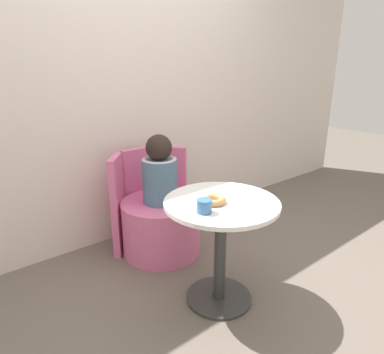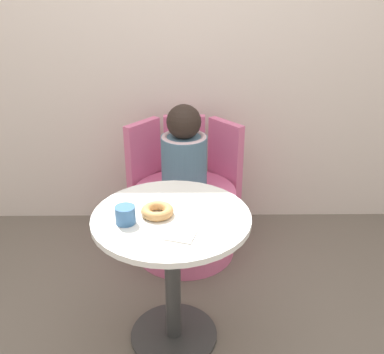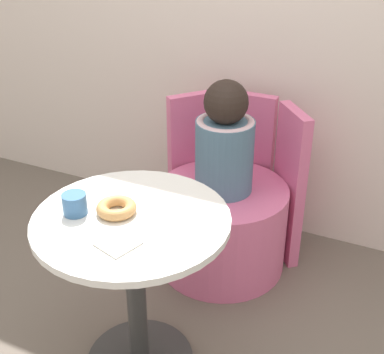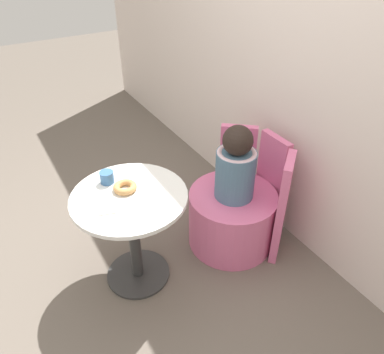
{
  "view_description": "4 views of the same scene",
  "coord_description": "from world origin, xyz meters",
  "views": [
    {
      "loc": [
        -1.28,
        -1.29,
        1.39
      ],
      "look_at": [
        0.04,
        0.35,
        0.68
      ],
      "focal_mm": 32.0,
      "sensor_mm": 36.0,
      "label": 1
    },
    {
      "loc": [
        0.03,
        -1.6,
        1.57
      ],
      "look_at": [
        0.05,
        0.32,
        0.66
      ],
      "focal_mm": 42.0,
      "sensor_mm": 36.0,
      "label": 2
    },
    {
      "loc": [
        0.76,
        -1.26,
        1.6
      ],
      "look_at": [
        0.04,
        0.27,
        0.68
      ],
      "focal_mm": 50.0,
      "sensor_mm": 36.0,
      "label": 3
    },
    {
      "loc": [
        1.53,
        -0.56,
        1.92
      ],
      "look_at": [
        -0.03,
        0.38,
        0.64
      ],
      "focal_mm": 35.0,
      "sensor_mm": 36.0,
      "label": 4
    }
  ],
  "objects": [
    {
      "name": "paper_napkin",
      "position": [
        -0.0,
        -0.17,
        0.66
      ],
      "size": [
        0.14,
        0.14,
        0.01
      ],
      "color": "silver",
      "rests_on": "round_table"
    },
    {
      "name": "child_figure",
      "position": [
        0.01,
        0.67,
        0.64
      ],
      "size": [
        0.25,
        0.25,
        0.5
      ],
      "color": "slate",
      "rests_on": "tub_chair"
    },
    {
      "name": "cup",
      "position": [
        -0.22,
        -0.08,
        0.69
      ],
      "size": [
        0.08,
        0.08,
        0.07
      ],
      "color": "#386699",
      "rests_on": "round_table"
    },
    {
      "name": "tub_chair",
      "position": [
        0.01,
        0.67,
        0.21
      ],
      "size": [
        0.59,
        0.59,
        0.41
      ],
      "color": "#DB6693",
      "rests_on": "ground_plane"
    },
    {
      "name": "round_table",
      "position": [
        -0.04,
        -0.02,
        0.47
      ],
      "size": [
        0.65,
        0.65,
        0.65
      ],
      "color": "#333333",
      "rests_on": "ground_plane"
    },
    {
      "name": "ground_plane",
      "position": [
        0.0,
        0.0,
        0.0
      ],
      "size": [
        12.0,
        12.0,
        0.0
      ],
      "primitive_type": "plane",
      "color": "#665B51"
    },
    {
      "name": "booth_backrest",
      "position": [
        0.01,
        0.92,
        0.38
      ],
      "size": [
        0.69,
        0.25,
        0.75
      ],
      "color": "#DB6693",
      "rests_on": "ground_plane"
    },
    {
      "name": "donut",
      "position": [
        -0.1,
        -0.02,
        0.67
      ],
      "size": [
        0.13,
        0.13,
        0.04
      ],
      "color": "tan",
      "rests_on": "round_table"
    },
    {
      "name": "back_wall",
      "position": [
        0.0,
        1.13,
        1.2
      ],
      "size": [
        6.0,
        0.06,
        2.4
      ],
      "color": "silver",
      "rests_on": "ground_plane"
    }
  ]
}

